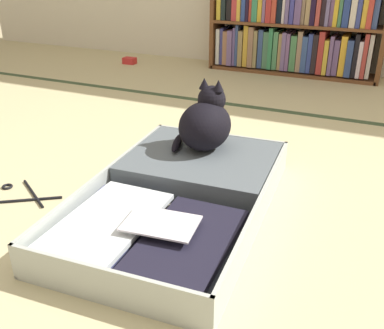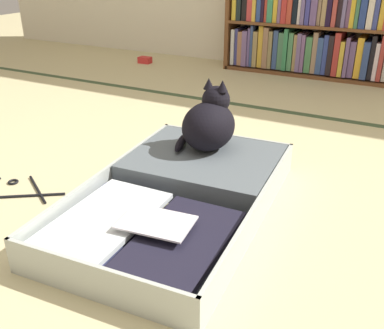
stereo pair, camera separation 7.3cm
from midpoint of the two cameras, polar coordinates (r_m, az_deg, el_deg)
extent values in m
plane|color=#C9BC89|center=(1.45, -3.17, -8.78)|extent=(10.00, 10.00, 0.00)
cube|color=#3A4D30|center=(2.59, 10.61, 6.80)|extent=(4.80, 0.05, 0.00)
cube|color=brown|center=(3.59, 2.70, 18.19)|extent=(0.03, 0.26, 0.71)
cube|color=brown|center=(3.48, 12.08, 11.65)|extent=(1.21, 0.26, 0.02)
cube|color=brown|center=(3.42, 12.62, 17.23)|extent=(1.18, 0.26, 0.02)
cube|color=silver|center=(3.61, 3.31, 15.14)|extent=(0.03, 0.21, 0.26)
cube|color=#3A3B81|center=(3.60, 3.79, 15.16)|extent=(0.02, 0.21, 0.27)
cube|color=#A47250|center=(3.59, 4.22, 14.96)|extent=(0.04, 0.21, 0.25)
cube|color=slate|center=(3.56, 4.78, 14.94)|extent=(0.04, 0.21, 0.26)
cube|color=slate|center=(3.56, 5.33, 15.09)|extent=(0.02, 0.21, 0.28)
cube|color=#33497F|center=(3.55, 5.67, 15.22)|extent=(0.02, 0.21, 0.30)
cube|color=#9A8251|center=(3.55, 6.11, 14.84)|extent=(0.03, 0.21, 0.26)
cube|color=gold|center=(3.54, 6.79, 15.12)|extent=(0.04, 0.21, 0.30)
cube|color=#956F54|center=(3.52, 7.41, 14.97)|extent=(0.04, 0.21, 0.30)
cube|color=#8C7D50|center=(3.51, 7.98, 14.72)|extent=(0.03, 0.21, 0.27)
cube|color=#354E85|center=(3.51, 8.62, 14.74)|extent=(0.03, 0.21, 0.28)
cube|color=#457656|center=(3.50, 9.27, 14.55)|extent=(0.04, 0.21, 0.27)
cube|color=#358454|center=(3.48, 9.84, 14.70)|extent=(0.03, 0.21, 0.30)
cube|color=#4C8B5C|center=(3.48, 10.45, 14.45)|extent=(0.03, 0.21, 0.27)
cube|color=#A28655|center=(3.47, 11.01, 14.29)|extent=(0.02, 0.21, 0.26)
cube|color=slate|center=(3.46, 11.45, 14.30)|extent=(0.03, 0.21, 0.27)
cube|color=slate|center=(3.45, 11.95, 14.18)|extent=(0.03, 0.21, 0.26)
cube|color=#498653|center=(3.45, 12.62, 14.01)|extent=(0.04, 0.21, 0.25)
cube|color=#977960|center=(3.44, 13.35, 14.18)|extent=(0.03, 0.21, 0.29)
cube|color=#35518E|center=(3.43, 13.95, 13.83)|extent=(0.04, 0.21, 0.25)
cube|color=#324495|center=(3.43, 14.59, 13.92)|extent=(0.03, 0.21, 0.27)
cube|color=black|center=(3.42, 15.17, 13.80)|extent=(0.04, 0.21, 0.27)
cube|color=#AF332F|center=(3.40, 15.88, 13.87)|extent=(0.04, 0.21, 0.29)
cube|color=gold|center=(3.40, 16.45, 13.32)|extent=(0.03, 0.21, 0.24)
cube|color=slate|center=(3.39, 17.05, 13.47)|extent=(0.03, 0.21, 0.27)
cube|color=slate|center=(3.40, 17.64, 13.21)|extent=(0.04, 0.21, 0.24)
cube|color=gold|center=(3.39, 18.44, 13.33)|extent=(0.04, 0.21, 0.27)
cube|color=#334984|center=(3.38, 19.14, 12.99)|extent=(0.04, 0.21, 0.25)
cube|color=black|center=(3.38, 19.88, 13.26)|extent=(0.03, 0.21, 0.29)
cube|color=silver|center=(3.38, 20.33, 12.78)|extent=(0.03, 0.21, 0.25)
cube|color=#AC3B36|center=(3.37, 20.90, 13.12)|extent=(0.03, 0.21, 0.30)
cube|color=beige|center=(3.38, 21.46, 13.03)|extent=(0.03, 0.21, 0.30)
cube|color=gold|center=(3.56, 3.48, 20.40)|extent=(0.03, 0.21, 0.27)
cube|color=#1B2727|center=(3.54, 4.05, 20.22)|extent=(0.03, 0.21, 0.25)
cube|color=black|center=(3.54, 4.76, 20.06)|extent=(0.04, 0.21, 0.23)
cube|color=#C43B3E|center=(3.52, 5.43, 20.18)|extent=(0.04, 0.21, 0.25)
cube|color=black|center=(3.49, 7.06, 20.28)|extent=(0.02, 0.21, 0.28)
cube|color=#C03C2F|center=(3.49, 7.47, 20.15)|extent=(0.02, 0.21, 0.27)
cube|color=#3A8B61|center=(3.47, 7.98, 20.14)|extent=(0.04, 0.21, 0.27)
cube|color=slate|center=(3.45, 9.16, 20.21)|extent=(0.02, 0.21, 0.29)
cube|color=#B52F2D|center=(3.43, 9.71, 20.19)|extent=(0.04, 0.21, 0.30)
cube|color=#BB412E|center=(3.43, 10.35, 19.76)|extent=(0.03, 0.21, 0.25)
cube|color=black|center=(3.43, 11.01, 19.60)|extent=(0.03, 0.21, 0.24)
cube|color=silver|center=(3.42, 11.57, 19.82)|extent=(0.02, 0.21, 0.27)
cube|color=slate|center=(3.41, 11.99, 19.72)|extent=(0.03, 0.21, 0.27)
cube|color=#3D3D95|center=(3.40, 12.58, 19.81)|extent=(0.03, 0.21, 0.29)
cube|color=slate|center=(3.39, 13.31, 19.85)|extent=(0.04, 0.21, 0.30)
cube|color=#92775C|center=(3.40, 13.95, 19.52)|extent=(0.02, 0.21, 0.27)
cube|color=tan|center=(3.38, 14.49, 19.47)|extent=(0.03, 0.21, 0.27)
cube|color=black|center=(3.37, 15.08, 19.34)|extent=(0.03, 0.21, 0.27)
cube|color=#B1433D|center=(3.36, 15.72, 19.46)|extent=(0.03, 0.21, 0.29)
cube|color=black|center=(3.37, 16.31, 19.32)|extent=(0.03, 0.21, 0.28)
cube|color=slate|center=(3.35, 16.80, 19.15)|extent=(0.02, 0.21, 0.27)
cube|color=slate|center=(3.36, 17.33, 19.32)|extent=(0.03, 0.21, 0.29)
cube|color=gold|center=(3.35, 17.82, 19.32)|extent=(0.03, 0.21, 0.30)
cube|color=#407450|center=(3.34, 18.26, 18.76)|extent=(0.02, 0.21, 0.25)
cube|color=navy|center=(3.34, 18.93, 18.77)|extent=(0.04, 0.21, 0.26)
cube|color=beige|center=(3.33, 19.74, 18.63)|extent=(0.04, 0.21, 0.26)
cube|color=#37428C|center=(3.33, 20.40, 18.63)|extent=(0.03, 0.21, 0.27)
cube|color=yellow|center=(3.34, 21.06, 18.79)|extent=(0.03, 0.21, 0.30)
cube|color=#C03A30|center=(3.32, 21.66, 18.74)|extent=(0.03, 0.21, 0.30)
cube|color=#394D81|center=(3.33, 22.32, 18.63)|extent=(0.03, 0.21, 0.30)
cube|color=#B3B9B1|center=(1.37, -7.31, -10.87)|extent=(0.61, 0.53, 0.01)
cube|color=#B3B9B1|center=(1.18, -12.93, -15.12)|extent=(0.58, 0.05, 0.12)
cube|color=#B3B9B1|center=(1.48, -17.29, -6.55)|extent=(0.04, 0.49, 0.12)
cube|color=#B3B9B1|center=(1.26, 4.39, -11.75)|extent=(0.04, 0.49, 0.12)
cube|color=#534B54|center=(1.37, -7.34, -10.54)|extent=(0.59, 0.50, 0.01)
cube|color=#B3B9B1|center=(1.75, 0.03, -2.01)|extent=(0.61, 0.53, 0.01)
cube|color=#B3B9B1|center=(1.93, 2.52, 2.43)|extent=(0.58, 0.05, 0.12)
cube|color=#B3B9B1|center=(1.84, -8.29, 0.89)|extent=(0.04, 0.49, 0.12)
cube|color=#B3B9B1|center=(1.66, 9.24, -2.00)|extent=(0.04, 0.49, 0.12)
cube|color=#534B54|center=(1.75, 0.03, -1.72)|extent=(0.59, 0.50, 0.01)
cylinder|color=black|center=(1.55, -3.18, -5.54)|extent=(0.56, 0.05, 0.02)
cube|color=silver|center=(1.43, -12.14, -8.68)|extent=(0.28, 0.41, 0.01)
cube|color=tan|center=(1.41, -12.01, -8.45)|extent=(0.28, 0.43, 0.01)
cube|color=#383B64|center=(1.41, -12.43, -7.53)|extent=(0.28, 0.44, 0.02)
cube|color=silver|center=(1.39, -12.29, -7.10)|extent=(0.26, 0.43, 0.02)
cube|color=silver|center=(1.31, -2.12, -11.47)|extent=(0.28, 0.41, 0.02)
cube|color=#21242B|center=(1.30, -2.18, -10.77)|extent=(0.28, 0.44, 0.02)
cube|color=black|center=(1.29, -2.31, -9.89)|extent=(0.26, 0.43, 0.02)
cube|color=silver|center=(1.31, -5.55, -7.58)|extent=(0.23, 0.17, 0.01)
cube|color=#565E63|center=(1.73, 0.03, -0.30)|extent=(0.58, 0.49, 0.10)
torus|color=white|center=(1.66, 0.52, 0.47)|extent=(0.13, 0.13, 0.01)
cylinder|color=black|center=(1.97, -1.99, 2.94)|extent=(0.02, 0.02, 0.10)
cylinder|color=black|center=(1.88, 7.02, 1.60)|extent=(0.02, 0.02, 0.10)
cube|color=white|center=(1.18, -13.69, -13.54)|extent=(0.04, 0.00, 0.03)
cube|color=white|center=(1.30, -19.19, -13.72)|extent=(0.03, 0.00, 0.02)
cube|color=yellow|center=(1.14, -6.05, -17.29)|extent=(0.04, 0.00, 0.02)
ellipsoid|color=black|center=(1.72, 0.46, 4.96)|extent=(0.22, 0.25, 0.19)
ellipsoid|color=black|center=(1.79, 1.47, 4.32)|extent=(0.14, 0.09, 0.10)
sphere|color=black|center=(1.74, 1.33, 8.32)|extent=(0.11, 0.11, 0.11)
cone|color=black|center=(1.70, 2.18, 10.15)|extent=(0.04, 0.04, 0.04)
cone|color=black|center=(1.73, 0.36, 10.42)|extent=(0.04, 0.04, 0.04)
sphere|color=gold|center=(1.77, 2.62, 8.81)|extent=(0.02, 0.02, 0.02)
sphere|color=gold|center=(1.78, 1.47, 9.00)|extent=(0.02, 0.02, 0.02)
ellipsoid|color=black|center=(1.77, -3.11, 2.81)|extent=(0.08, 0.18, 0.03)
cylinder|color=black|center=(1.76, -24.60, -4.44)|extent=(0.37, 0.25, 0.01)
cylinder|color=black|center=(1.78, -20.87, -3.48)|extent=(0.21, 0.14, 0.01)
torus|color=black|center=(1.86, -23.78, -2.64)|extent=(0.06, 0.06, 0.01)
cube|color=red|center=(3.74, -8.62, 13.09)|extent=(0.10, 0.07, 0.05)
camera|label=1|loc=(0.04, -91.40, -0.67)|focal=41.40mm
camera|label=2|loc=(0.04, 88.60, 0.67)|focal=41.40mm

